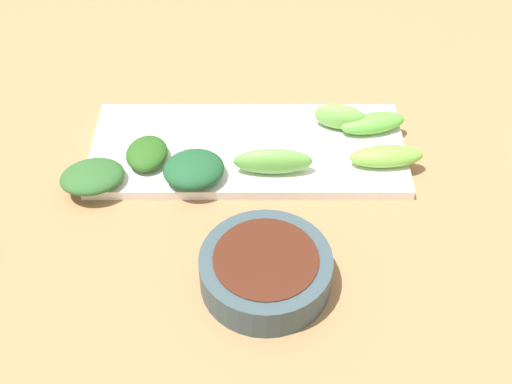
% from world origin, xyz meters
% --- Properties ---
extents(tabletop, '(2.10, 2.10, 0.02)m').
position_xyz_m(tabletop, '(0.00, 0.00, 0.01)').
color(tabletop, '#9F744C').
rests_on(tabletop, ground).
extents(sauce_bowl, '(0.13, 0.13, 0.04)m').
position_xyz_m(sauce_bowl, '(-0.12, -0.03, 0.04)').
color(sauce_bowl, '#374A52').
rests_on(sauce_bowl, tabletop).
extents(serving_plate, '(0.15, 0.36, 0.01)m').
position_xyz_m(serving_plate, '(0.07, -0.01, 0.03)').
color(serving_plate, white).
rests_on(serving_plate, tabletop).
extents(broccoli_stalk_0, '(0.05, 0.08, 0.02)m').
position_xyz_m(broccoli_stalk_0, '(0.10, -0.16, 0.04)').
color(broccoli_stalk_0, '#62BA42').
rests_on(broccoli_stalk_0, serving_plate).
extents(broccoli_stalk_1, '(0.03, 0.08, 0.02)m').
position_xyz_m(broccoli_stalk_1, '(0.04, -0.16, 0.04)').
color(broccoli_stalk_1, '#78BA42').
rests_on(broccoli_stalk_1, serving_plate).
extents(broccoli_leafy_2, '(0.08, 0.08, 0.03)m').
position_xyz_m(broccoli_leafy_2, '(0.02, 0.05, 0.04)').
color(broccoli_leafy_2, '#1D512D').
rests_on(broccoli_leafy_2, serving_plate).
extents(broccoli_leafy_3, '(0.06, 0.05, 0.02)m').
position_xyz_m(broccoli_leafy_3, '(0.04, 0.10, 0.04)').
color(broccoli_leafy_3, '#29591C').
rests_on(broccoli_leafy_3, serving_plate).
extents(broccoli_leafy_4, '(0.07, 0.08, 0.02)m').
position_xyz_m(broccoli_leafy_4, '(0.01, 0.16, 0.04)').
color(broccoli_leafy_4, '#2D5D2B').
rests_on(broccoli_leafy_4, serving_plate).
extents(broccoli_stalk_5, '(0.02, 0.09, 0.03)m').
position_xyz_m(broccoli_stalk_5, '(0.03, -0.04, 0.05)').
color(broccoli_stalk_5, '#67B44A').
rests_on(broccoli_stalk_5, serving_plate).
extents(broccoli_stalk_6, '(0.04, 0.07, 0.03)m').
position_xyz_m(broccoli_stalk_6, '(0.10, -0.12, 0.05)').
color(broccoli_stalk_6, '#6FAE4B').
rests_on(broccoli_stalk_6, serving_plate).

